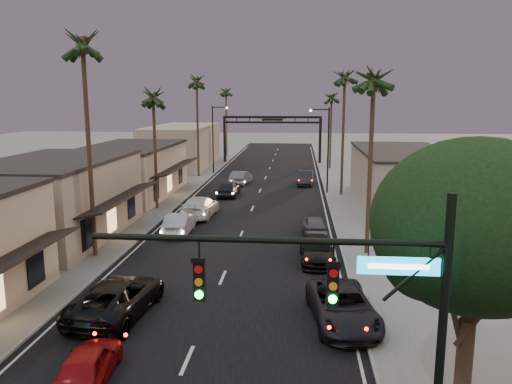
% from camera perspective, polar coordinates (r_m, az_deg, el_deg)
% --- Properties ---
extents(ground, '(200.00, 200.00, 0.00)m').
position_cam_1_polar(ground, '(48.53, -0.09, -1.14)').
color(ground, slate).
rests_on(ground, ground).
extents(road, '(14.00, 120.00, 0.02)m').
position_cam_1_polar(road, '(53.41, 0.38, -0.04)').
color(road, black).
rests_on(road, ground).
extents(sidewalk_left, '(5.00, 92.00, 0.12)m').
position_cam_1_polar(sidewalk_left, '(61.66, -7.94, 1.34)').
color(sidewalk_left, slate).
rests_on(sidewalk_left, ground).
extents(sidewalk_right, '(5.00, 92.00, 0.12)m').
position_cam_1_polar(sidewalk_right, '(60.37, 9.94, 1.09)').
color(sidewalk_right, slate).
rests_on(sidewalk_right, ground).
extents(storefront_mid, '(8.00, 14.00, 5.50)m').
position_cam_1_polar(storefront_mid, '(38.15, -21.90, -0.94)').
color(storefront_mid, gray).
rests_on(storefront_mid, ground).
extents(storefront_far, '(8.00, 16.00, 5.00)m').
position_cam_1_polar(storefront_far, '(52.74, -14.12, 2.24)').
color(storefront_far, '#BBA78F').
rests_on(storefront_far, ground).
extents(storefront_dist, '(8.00, 20.00, 6.00)m').
position_cam_1_polar(storefront_dist, '(74.65, -8.42, 5.21)').
color(storefront_dist, gray).
rests_on(storefront_dist, ground).
extents(building_right, '(8.00, 18.00, 5.00)m').
position_cam_1_polar(building_right, '(48.90, 16.49, 1.49)').
color(building_right, gray).
rests_on(building_right, ground).
extents(traffic_signal, '(8.51, 0.22, 7.80)m').
position_cam_1_polar(traffic_signal, '(12.40, 11.95, -12.41)').
color(traffic_signal, black).
rests_on(traffic_signal, ground).
extents(corner_tree, '(6.20, 6.20, 8.80)m').
position_cam_1_polar(corner_tree, '(16.19, 24.05, -4.29)').
color(corner_tree, '#38281C').
rests_on(corner_tree, ground).
extents(arch, '(15.20, 0.40, 7.27)m').
position_cam_1_polar(arch, '(77.56, 1.86, 7.39)').
color(arch, black).
rests_on(arch, ground).
extents(streetlight_right, '(2.13, 0.30, 9.00)m').
position_cam_1_polar(streetlight_right, '(52.60, 7.96, 5.55)').
color(streetlight_right, black).
rests_on(streetlight_right, ground).
extents(streetlight_left, '(2.13, 0.30, 9.00)m').
position_cam_1_polar(streetlight_left, '(66.41, -4.72, 6.65)').
color(streetlight_left, black).
rests_on(streetlight_left, ground).
extents(palm_lb, '(3.20, 3.20, 15.20)m').
position_cam_1_polar(palm_lb, '(32.17, -19.26, 16.30)').
color(palm_lb, '#38281C').
rests_on(palm_lb, ground).
extents(palm_lc, '(3.20, 3.20, 12.20)m').
position_cam_1_polar(palm_lc, '(45.17, -11.70, 11.14)').
color(palm_lc, '#38281C').
rests_on(palm_lc, ground).
extents(palm_ld, '(3.20, 3.20, 14.20)m').
position_cam_1_polar(palm_ld, '(63.67, -6.81, 12.82)').
color(palm_ld, '#38281C').
rests_on(palm_ld, ground).
extents(palm_ra, '(3.20, 3.20, 13.20)m').
position_cam_1_polar(palm_ra, '(31.68, 13.35, 13.16)').
color(palm_ra, '#38281C').
rests_on(palm_ra, ground).
extents(palm_rb, '(3.20, 3.20, 14.20)m').
position_cam_1_polar(palm_rb, '(51.58, 10.14, 13.27)').
color(palm_rb, '#38281C').
rests_on(palm_rb, ground).
extents(palm_rc, '(3.20, 3.20, 12.20)m').
position_cam_1_polar(palm_rc, '(71.47, 8.65, 10.97)').
color(palm_rc, '#38281C').
rests_on(palm_rc, ground).
extents(palm_far, '(3.20, 3.20, 13.20)m').
position_cam_1_polar(palm_far, '(86.24, -3.45, 11.63)').
color(palm_far, '#38281C').
rests_on(palm_far, ground).
extents(oncoming_red, '(1.95, 4.14, 1.37)m').
position_cam_1_polar(oncoming_red, '(19.51, -18.59, -18.10)').
color(oncoming_red, maroon).
rests_on(oncoming_red, ground).
extents(oncoming_pickup, '(3.39, 6.42, 1.72)m').
position_cam_1_polar(oncoming_pickup, '(24.38, -15.54, -11.52)').
color(oncoming_pickup, black).
rests_on(oncoming_pickup, ground).
extents(oncoming_silver, '(1.83, 4.87, 1.59)m').
position_cam_1_polar(oncoming_silver, '(37.53, -8.72, -3.53)').
color(oncoming_silver, '#A6A7AB').
rests_on(oncoming_silver, ground).
extents(oncoming_white, '(2.76, 6.09, 1.73)m').
position_cam_1_polar(oncoming_white, '(42.65, -6.42, -1.66)').
color(oncoming_white, silver).
rests_on(oncoming_white, ground).
extents(oncoming_dgrey, '(2.02, 4.96, 1.68)m').
position_cam_1_polar(oncoming_dgrey, '(51.38, -3.18, 0.46)').
color(oncoming_dgrey, black).
rests_on(oncoming_dgrey, ground).
extents(oncoming_grey_far, '(2.28, 5.04, 1.60)m').
position_cam_1_polar(oncoming_grey_far, '(58.21, -1.79, 1.63)').
color(oncoming_grey_far, '#56575C').
rests_on(oncoming_grey_far, ground).
extents(curbside_near, '(3.36, 6.04, 1.60)m').
position_cam_1_polar(curbside_near, '(23.08, 9.86, -12.73)').
color(curbside_near, black).
rests_on(curbside_near, ground).
extents(curbside_black, '(2.18, 5.10, 1.47)m').
position_cam_1_polar(curbside_black, '(31.10, 6.99, -6.58)').
color(curbside_black, black).
rests_on(curbside_black, ground).
extents(curbside_grey, '(1.94, 4.25, 1.41)m').
position_cam_1_polar(curbside_grey, '(36.40, 6.78, -4.06)').
color(curbside_grey, '#525156').
rests_on(curbside_grey, ground).
extents(curbside_far, '(1.93, 4.95, 1.60)m').
position_cam_1_polar(curbside_far, '(58.35, 5.62, 1.61)').
color(curbside_far, black).
rests_on(curbside_far, ground).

